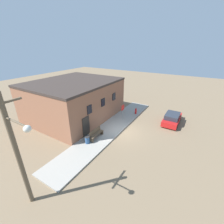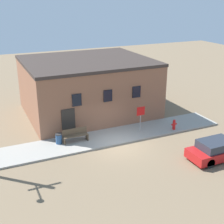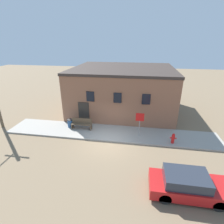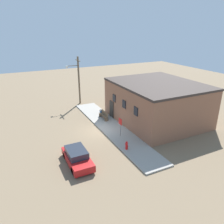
{
  "view_description": "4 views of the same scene",
  "coord_description": "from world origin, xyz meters",
  "px_view_note": "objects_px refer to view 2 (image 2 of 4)",
  "views": [
    {
      "loc": [
        -12.74,
        -6.42,
        8.69
      ],
      "look_at": [
        0.11,
        1.38,
        2.0
      ],
      "focal_mm": 24.0,
      "sensor_mm": 36.0,
      "label": 1
    },
    {
      "loc": [
        -8.45,
        -17.57,
        9.87
      ],
      "look_at": [
        0.11,
        1.38,
        2.0
      ],
      "focal_mm": 50.0,
      "sensor_mm": 36.0,
      "label": 2
    },
    {
      "loc": [
        2.21,
        -11.5,
        7.42
      ],
      "look_at": [
        0.11,
        1.38,
        2.0
      ],
      "focal_mm": 28.0,
      "sensor_mm": 36.0,
      "label": 3
    },
    {
      "loc": [
        20.15,
        -8.49,
        10.67
      ],
      "look_at": [
        0.11,
        1.38,
        2.0
      ],
      "focal_mm": 35.0,
      "sensor_mm": 36.0,
      "label": 4
    }
  ],
  "objects_px": {
    "trash_bin": "(59,139)",
    "parked_car": "(217,150)",
    "stop_sign": "(141,114)",
    "fire_hydrant": "(174,124)",
    "bench": "(75,135)"
  },
  "relations": [
    {
      "from": "stop_sign",
      "to": "bench",
      "type": "distance_m",
      "value": 5.09
    },
    {
      "from": "fire_hydrant",
      "to": "trash_bin",
      "type": "distance_m",
      "value": 8.8
    },
    {
      "from": "fire_hydrant",
      "to": "bench",
      "type": "relative_size",
      "value": 0.45
    },
    {
      "from": "stop_sign",
      "to": "trash_bin",
      "type": "distance_m",
      "value": 6.25
    },
    {
      "from": "stop_sign",
      "to": "trash_bin",
      "type": "bearing_deg",
      "value": 174.75
    },
    {
      "from": "bench",
      "to": "parked_car",
      "type": "relative_size",
      "value": 0.45
    },
    {
      "from": "trash_bin",
      "to": "parked_car",
      "type": "bearing_deg",
      "value": -34.62
    },
    {
      "from": "fire_hydrant",
      "to": "trash_bin",
      "type": "height_order",
      "value": "fire_hydrant"
    },
    {
      "from": "fire_hydrant",
      "to": "bench",
      "type": "xyz_separation_m",
      "value": [
        -7.56,
        1.11,
        0.07
      ]
    },
    {
      "from": "trash_bin",
      "to": "bench",
      "type": "bearing_deg",
      "value": -8.1
    },
    {
      "from": "bench",
      "to": "trash_bin",
      "type": "xyz_separation_m",
      "value": [
        -1.15,
        0.16,
        -0.1
      ]
    },
    {
      "from": "fire_hydrant",
      "to": "stop_sign",
      "type": "height_order",
      "value": "stop_sign"
    },
    {
      "from": "trash_bin",
      "to": "parked_car",
      "type": "height_order",
      "value": "parked_car"
    },
    {
      "from": "trash_bin",
      "to": "fire_hydrant",
      "type": "bearing_deg",
      "value": -8.3
    },
    {
      "from": "fire_hydrant",
      "to": "trash_bin",
      "type": "relative_size",
      "value": 1.09
    }
  ]
}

